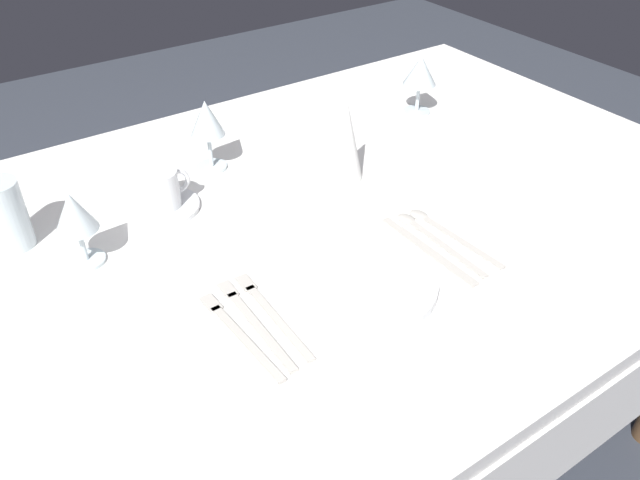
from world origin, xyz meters
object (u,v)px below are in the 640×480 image
(dinner_plate, at_px, (362,282))
(wine_glass_left, at_px, (207,121))
(fork_outer, at_px, (270,312))
(napkin_folded, at_px, (346,139))
(fork_salad, at_px, (237,332))
(wine_glass_right, at_px, (420,73))
(spoon_soup, at_px, (430,236))
(wine_glass_centre, at_px, (74,215))
(dinner_knife, at_px, (429,252))
(drink_tumbler, at_px, (7,219))
(fork_inner, at_px, (252,320))
(spoon_dessert, at_px, (443,231))
(coffee_cup_left, at_px, (161,188))

(dinner_plate, height_order, wine_glass_left, wine_glass_left)
(fork_outer, height_order, napkin_folded, napkin_folded)
(fork_salad, xyz_separation_m, wine_glass_right, (0.72, 0.42, 0.10))
(spoon_soup, distance_m, wine_glass_centre, 0.60)
(fork_outer, xyz_separation_m, wine_glass_centre, (-0.19, 0.28, 0.09))
(napkin_folded, bearing_deg, fork_salad, -145.45)
(spoon_soup, bearing_deg, wine_glass_centre, 152.57)
(wine_glass_right, relative_size, napkin_folded, 0.81)
(dinner_knife, height_order, drink_tumbler, drink_tumbler)
(dinner_plate, bearing_deg, fork_inner, 170.91)
(fork_salad, height_order, wine_glass_centre, wine_glass_centre)
(fork_inner, relative_size, wine_glass_right, 1.60)
(spoon_soup, bearing_deg, fork_inner, -178.53)
(spoon_dessert, bearing_deg, dinner_plate, -170.03)
(fork_outer, relative_size, wine_glass_right, 1.57)
(fork_inner, relative_size, coffee_cup_left, 2.32)
(fork_salad, height_order, drink_tumbler, drink_tumbler)
(spoon_soup, height_order, wine_glass_left, wine_glass_left)
(spoon_dessert, xyz_separation_m, wine_glass_right, (0.29, 0.41, 0.10))
(spoon_soup, bearing_deg, dinner_plate, -167.85)
(coffee_cup_left, relative_size, napkin_folded, 0.56)
(napkin_folded, bearing_deg, drink_tumbler, 167.24)
(wine_glass_centre, bearing_deg, wine_glass_right, 8.64)
(dinner_plate, xyz_separation_m, dinner_knife, (0.15, 0.01, -0.01))
(spoon_dessert, bearing_deg, drink_tumbler, 148.75)
(dinner_knife, distance_m, coffee_cup_left, 0.51)
(wine_glass_left, xyz_separation_m, wine_glass_right, (0.53, -0.04, -0.01))
(fork_salad, distance_m, wine_glass_right, 0.84)
(spoon_dessert, xyz_separation_m, napkin_folded, (-0.03, 0.25, 0.08))
(dinner_knife, bearing_deg, napkin_folded, 84.17)
(dinner_plate, relative_size, coffee_cup_left, 2.52)
(fork_inner, xyz_separation_m, spoon_soup, (0.37, 0.01, 0.00))
(spoon_dessert, relative_size, napkin_folded, 1.27)
(dinner_knife, relative_size, wine_glass_right, 1.63)
(napkin_folded, bearing_deg, spoon_soup, -89.45)
(fork_outer, xyz_separation_m, drink_tumbler, (-0.28, 0.40, 0.05))
(fork_outer, xyz_separation_m, dinner_knife, (0.30, -0.02, 0.00))
(dinner_plate, relative_size, drink_tumbler, 1.95)
(fork_salad, bearing_deg, coffee_cup_left, 83.43)
(fork_outer, xyz_separation_m, napkin_folded, (0.33, 0.26, 0.08))
(fork_inner, height_order, wine_glass_right, wine_glass_right)
(dinner_plate, distance_m, dinner_knife, 0.15)
(dinner_knife, relative_size, coffee_cup_left, 2.36)
(coffee_cup_left, distance_m, wine_glass_left, 0.18)
(wine_glass_left, bearing_deg, spoon_dessert, -61.19)
(spoon_dessert, bearing_deg, coffee_cup_left, 137.70)
(fork_outer, xyz_separation_m, spoon_dessert, (0.37, 0.01, 0.00))
(spoon_soup, bearing_deg, coffee_cup_left, 135.34)
(wine_glass_centre, bearing_deg, napkin_folded, -2.31)
(fork_salad, distance_m, napkin_folded, 0.49)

